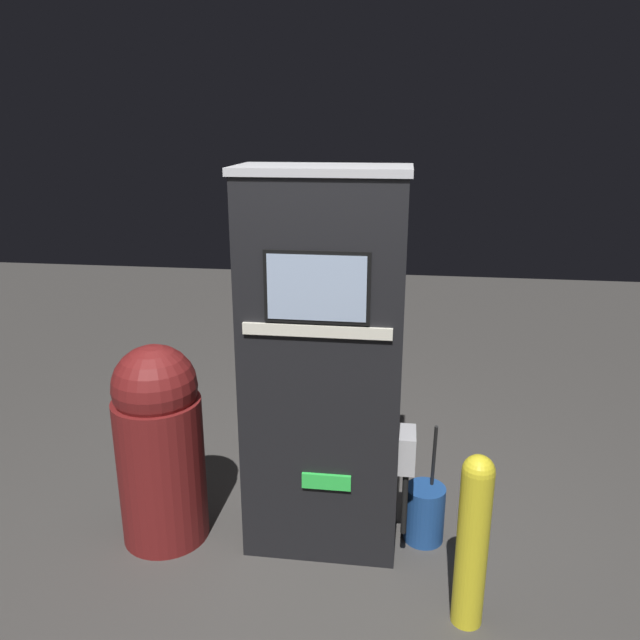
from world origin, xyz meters
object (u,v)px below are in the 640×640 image
(safety_bollard, at_px, (473,537))
(squeegee_bucket, at_px, (424,513))
(gas_pump, at_px, (323,368))
(trash_bin, at_px, (160,443))

(safety_bollard, xyz_separation_m, squeegee_bucket, (-0.19, 0.61, -0.31))
(gas_pump, relative_size, squeegee_bucket, 2.82)
(safety_bollard, height_order, squeegee_bucket, safety_bollard)
(gas_pump, distance_m, trash_bin, 1.04)
(gas_pump, height_order, squeegee_bucket, gas_pump)
(gas_pump, bearing_deg, squeegee_bucket, 6.66)
(trash_bin, height_order, squeegee_bucket, trash_bin)
(gas_pump, relative_size, safety_bollard, 2.35)
(gas_pump, xyz_separation_m, trash_bin, (-0.92, -0.09, -0.47))
(trash_bin, xyz_separation_m, squeegee_bucket, (1.51, 0.16, -0.43))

